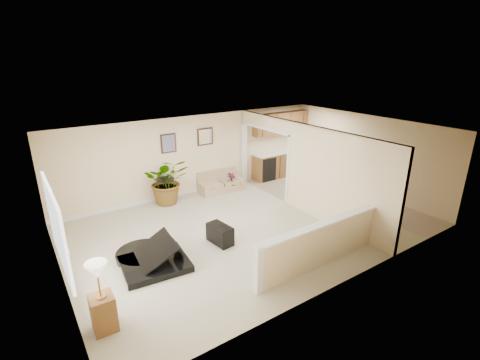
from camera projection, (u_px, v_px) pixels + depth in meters
floor at (251, 225)px, 9.18m from camera, size 9.00×9.00×0.00m
back_wall at (197, 154)px, 11.10m from camera, size 9.00×0.04×2.50m
front_wall at (347, 227)px, 6.41m from camera, size 9.00×0.04×2.50m
left_wall at (54, 227)px, 6.39m from camera, size 0.04×6.00×2.50m
right_wall at (366, 154)px, 11.12m from camera, size 0.04×6.00×2.50m
ceiling at (253, 132)px, 8.33m from camera, size 9.00×6.00×0.04m
kitchen_vinyl at (333, 199)px, 10.83m from camera, size 2.70×6.00×0.01m
interior_partition at (298, 167)px, 9.91m from camera, size 0.18×5.99×2.50m
pony_half_wall at (319, 244)px, 7.25m from camera, size 3.42×0.22×1.00m
left_window at (57, 228)px, 5.94m from camera, size 0.05×2.15×1.45m
wall_art_left at (169, 143)px, 10.41m from camera, size 0.48×0.04×0.58m
wall_mirror at (205, 137)px, 11.05m from camera, size 0.55×0.04×0.55m
kitchen_cabinets at (279, 153)px, 12.69m from camera, size 2.36×0.65×2.33m
piano at (149, 242)px, 7.28m from camera, size 1.68×1.73×1.28m
piano_bench at (220, 234)px, 8.25m from camera, size 0.42×0.72×0.45m
loveseat at (220, 181)px, 11.51m from camera, size 1.53×0.95×0.84m
accent_table at (166, 187)px, 10.41m from camera, size 0.54×0.54×0.78m
palm_plant at (167, 181)px, 10.36m from camera, size 1.59×1.48×1.43m
small_plant at (231, 183)px, 11.49m from camera, size 0.43×0.43×0.59m
lamp_stand at (102, 302)px, 5.52m from camera, size 0.38×0.38×1.25m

